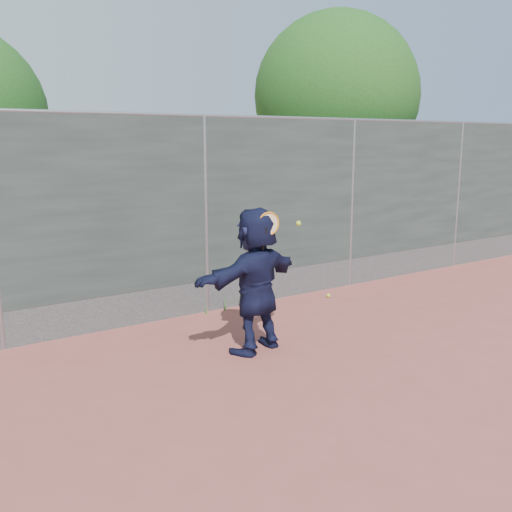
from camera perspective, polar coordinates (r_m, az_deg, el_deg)
ground at (r=6.41m, az=10.82°, el=-13.11°), size 80.00×80.00×0.00m
player at (r=7.16m, az=0.00°, el=-2.42°), size 1.79×0.95×1.85m
ball_ground at (r=9.85m, az=7.25°, el=-3.95°), size 0.07×0.07×0.07m
fence at (r=8.73m, az=-5.05°, el=4.47°), size 20.00×0.06×3.03m
swing_action at (r=6.92m, az=1.56°, el=3.10°), size 0.71×0.17×0.51m
tree_right at (r=13.26m, az=8.48°, el=15.06°), size 3.78×3.60×5.39m
weed_clump at (r=9.06m, az=-2.90°, el=-4.59°), size 0.68×0.07×0.30m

